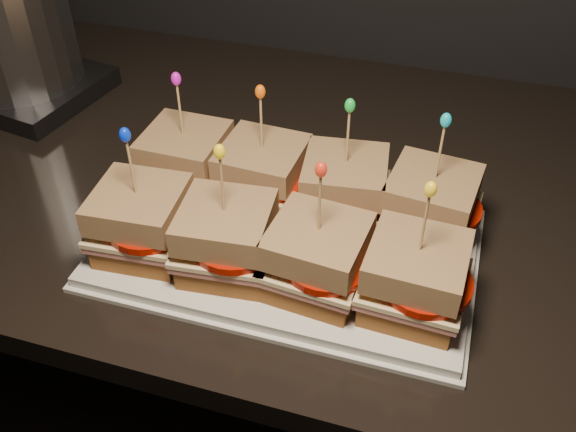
# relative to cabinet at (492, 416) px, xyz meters

# --- Properties ---
(cabinet) EXTENTS (2.28, 0.70, 0.83)m
(cabinet) POSITION_rel_cabinet_xyz_m (0.00, 0.00, 0.00)
(cabinet) COLOR black
(cabinet) RESTS_ON ground
(granite_slab) EXTENTS (2.32, 0.74, 0.03)m
(granite_slab) POSITION_rel_cabinet_xyz_m (0.00, 0.00, 0.43)
(granite_slab) COLOR black
(granite_slab) RESTS_ON cabinet
(platter) EXTENTS (0.43, 0.27, 0.02)m
(platter) POSITION_rel_cabinet_xyz_m (-0.32, -0.16, 0.46)
(platter) COLOR white
(platter) RESTS_ON granite_slab
(platter_rim) EXTENTS (0.45, 0.28, 0.01)m
(platter_rim) POSITION_rel_cabinet_xyz_m (-0.32, -0.16, 0.45)
(platter_rim) COLOR white
(platter_rim) RESTS_ON granite_slab
(sandwich_0_bread_bot) EXTENTS (0.10, 0.10, 0.03)m
(sandwich_0_bread_bot) POSITION_rel_cabinet_xyz_m (-0.48, -0.10, 0.48)
(sandwich_0_bread_bot) COLOR brown
(sandwich_0_bread_bot) RESTS_ON platter
(sandwich_0_ham) EXTENTS (0.11, 0.10, 0.01)m
(sandwich_0_ham) POSITION_rel_cabinet_xyz_m (-0.48, -0.10, 0.50)
(sandwich_0_ham) COLOR #B85C51
(sandwich_0_ham) RESTS_ON sandwich_0_bread_bot
(sandwich_0_cheese) EXTENTS (0.11, 0.10, 0.01)m
(sandwich_0_cheese) POSITION_rel_cabinet_xyz_m (-0.48, -0.10, 0.50)
(sandwich_0_cheese) COLOR #FEE1A2
(sandwich_0_cheese) RESTS_ON sandwich_0_ham
(sandwich_0_tomato) EXTENTS (0.10, 0.10, 0.01)m
(sandwich_0_tomato) POSITION_rel_cabinet_xyz_m (-0.47, -0.10, 0.51)
(sandwich_0_tomato) COLOR #AB1304
(sandwich_0_tomato) RESTS_ON sandwich_0_cheese
(sandwich_0_bread_top) EXTENTS (0.10, 0.10, 0.03)m
(sandwich_0_bread_top) POSITION_rel_cabinet_xyz_m (-0.48, -0.10, 0.53)
(sandwich_0_bread_top) COLOR #692D0E
(sandwich_0_bread_top) RESTS_ON sandwich_0_tomato
(sandwich_0_pick) EXTENTS (0.00, 0.00, 0.09)m
(sandwich_0_pick) POSITION_rel_cabinet_xyz_m (-0.48, -0.10, 0.58)
(sandwich_0_pick) COLOR tan
(sandwich_0_pick) RESTS_ON sandwich_0_bread_top
(sandwich_0_frill) EXTENTS (0.01, 0.01, 0.02)m
(sandwich_0_frill) POSITION_rel_cabinet_xyz_m (-0.48, -0.10, 0.62)
(sandwich_0_frill) COLOR #C714B7
(sandwich_0_frill) RESTS_ON sandwich_0_pick
(sandwich_1_bread_bot) EXTENTS (0.10, 0.10, 0.03)m
(sandwich_1_bread_bot) POSITION_rel_cabinet_xyz_m (-0.37, -0.10, 0.48)
(sandwich_1_bread_bot) COLOR brown
(sandwich_1_bread_bot) RESTS_ON platter
(sandwich_1_ham) EXTENTS (0.11, 0.11, 0.01)m
(sandwich_1_ham) POSITION_rel_cabinet_xyz_m (-0.37, -0.10, 0.50)
(sandwich_1_ham) COLOR #B85C51
(sandwich_1_ham) RESTS_ON sandwich_1_bread_bot
(sandwich_1_cheese) EXTENTS (0.11, 0.11, 0.01)m
(sandwich_1_cheese) POSITION_rel_cabinet_xyz_m (-0.37, -0.10, 0.50)
(sandwich_1_cheese) COLOR #FEE1A2
(sandwich_1_cheese) RESTS_ON sandwich_1_ham
(sandwich_1_tomato) EXTENTS (0.10, 0.10, 0.01)m
(sandwich_1_tomato) POSITION_rel_cabinet_xyz_m (-0.36, -0.10, 0.51)
(sandwich_1_tomato) COLOR #AB1304
(sandwich_1_tomato) RESTS_ON sandwich_1_cheese
(sandwich_1_bread_top) EXTENTS (0.10, 0.10, 0.03)m
(sandwich_1_bread_top) POSITION_rel_cabinet_xyz_m (-0.37, -0.10, 0.53)
(sandwich_1_bread_top) COLOR #692D0E
(sandwich_1_bread_top) RESTS_ON sandwich_1_tomato
(sandwich_1_pick) EXTENTS (0.00, 0.00, 0.09)m
(sandwich_1_pick) POSITION_rel_cabinet_xyz_m (-0.37, -0.10, 0.58)
(sandwich_1_pick) COLOR tan
(sandwich_1_pick) RESTS_ON sandwich_1_bread_top
(sandwich_1_frill) EXTENTS (0.01, 0.01, 0.02)m
(sandwich_1_frill) POSITION_rel_cabinet_xyz_m (-0.37, -0.10, 0.62)
(sandwich_1_frill) COLOR #E9580A
(sandwich_1_frill) RESTS_ON sandwich_1_pick
(sandwich_2_bread_bot) EXTENTS (0.11, 0.11, 0.03)m
(sandwich_2_bread_bot) POSITION_rel_cabinet_xyz_m (-0.27, -0.10, 0.48)
(sandwich_2_bread_bot) COLOR brown
(sandwich_2_bread_bot) RESTS_ON platter
(sandwich_2_ham) EXTENTS (0.12, 0.11, 0.01)m
(sandwich_2_ham) POSITION_rel_cabinet_xyz_m (-0.27, -0.10, 0.50)
(sandwich_2_ham) COLOR #B85C51
(sandwich_2_ham) RESTS_ON sandwich_2_bread_bot
(sandwich_2_cheese) EXTENTS (0.12, 0.12, 0.01)m
(sandwich_2_cheese) POSITION_rel_cabinet_xyz_m (-0.27, -0.10, 0.50)
(sandwich_2_cheese) COLOR #FEE1A2
(sandwich_2_cheese) RESTS_ON sandwich_2_ham
(sandwich_2_tomato) EXTENTS (0.10, 0.10, 0.01)m
(sandwich_2_tomato) POSITION_rel_cabinet_xyz_m (-0.26, -0.10, 0.51)
(sandwich_2_tomato) COLOR #AB1304
(sandwich_2_tomato) RESTS_ON sandwich_2_cheese
(sandwich_2_bread_top) EXTENTS (0.11, 0.11, 0.03)m
(sandwich_2_bread_top) POSITION_rel_cabinet_xyz_m (-0.27, -0.10, 0.53)
(sandwich_2_bread_top) COLOR #692D0E
(sandwich_2_bread_top) RESTS_ON sandwich_2_tomato
(sandwich_2_pick) EXTENTS (0.00, 0.00, 0.09)m
(sandwich_2_pick) POSITION_rel_cabinet_xyz_m (-0.27, -0.10, 0.58)
(sandwich_2_pick) COLOR tan
(sandwich_2_pick) RESTS_ON sandwich_2_bread_top
(sandwich_2_frill) EXTENTS (0.01, 0.01, 0.02)m
(sandwich_2_frill) POSITION_rel_cabinet_xyz_m (-0.27, -0.10, 0.62)
(sandwich_2_frill) COLOR green
(sandwich_2_frill) RESTS_ON sandwich_2_pick
(sandwich_3_bread_bot) EXTENTS (0.11, 0.11, 0.03)m
(sandwich_3_bread_bot) POSITION_rel_cabinet_xyz_m (-0.17, -0.10, 0.48)
(sandwich_3_bread_bot) COLOR brown
(sandwich_3_bread_bot) RESTS_ON platter
(sandwich_3_ham) EXTENTS (0.12, 0.11, 0.01)m
(sandwich_3_ham) POSITION_rel_cabinet_xyz_m (-0.17, -0.10, 0.50)
(sandwich_3_ham) COLOR #B85C51
(sandwich_3_ham) RESTS_ON sandwich_3_bread_bot
(sandwich_3_cheese) EXTENTS (0.12, 0.11, 0.01)m
(sandwich_3_cheese) POSITION_rel_cabinet_xyz_m (-0.17, -0.10, 0.50)
(sandwich_3_cheese) COLOR #FEE1A2
(sandwich_3_cheese) RESTS_ON sandwich_3_ham
(sandwich_3_tomato) EXTENTS (0.10, 0.10, 0.01)m
(sandwich_3_tomato) POSITION_rel_cabinet_xyz_m (-0.15, -0.10, 0.51)
(sandwich_3_tomato) COLOR #AB1304
(sandwich_3_tomato) RESTS_ON sandwich_3_cheese
(sandwich_3_bread_top) EXTENTS (0.11, 0.11, 0.03)m
(sandwich_3_bread_top) POSITION_rel_cabinet_xyz_m (-0.17, -0.10, 0.53)
(sandwich_3_bread_top) COLOR #692D0E
(sandwich_3_bread_top) RESTS_ON sandwich_3_tomato
(sandwich_3_pick) EXTENTS (0.00, 0.00, 0.09)m
(sandwich_3_pick) POSITION_rel_cabinet_xyz_m (-0.17, -0.10, 0.58)
(sandwich_3_pick) COLOR tan
(sandwich_3_pick) RESTS_ON sandwich_3_bread_top
(sandwich_3_frill) EXTENTS (0.01, 0.01, 0.02)m
(sandwich_3_frill) POSITION_rel_cabinet_xyz_m (-0.17, -0.10, 0.62)
(sandwich_3_frill) COLOR #10A7B7
(sandwich_3_frill) RESTS_ON sandwich_3_pick
(sandwich_4_bread_bot) EXTENTS (0.10, 0.10, 0.03)m
(sandwich_4_bread_bot) POSITION_rel_cabinet_xyz_m (-0.48, -0.22, 0.48)
(sandwich_4_bread_bot) COLOR brown
(sandwich_4_bread_bot) RESTS_ON platter
(sandwich_4_ham) EXTENTS (0.11, 0.11, 0.01)m
(sandwich_4_ham) POSITION_rel_cabinet_xyz_m (-0.48, -0.22, 0.50)
(sandwich_4_ham) COLOR #B85C51
(sandwich_4_ham) RESTS_ON sandwich_4_bread_bot
(sandwich_4_cheese) EXTENTS (0.11, 0.11, 0.01)m
(sandwich_4_cheese) POSITION_rel_cabinet_xyz_m (-0.48, -0.22, 0.50)
(sandwich_4_cheese) COLOR #FEE1A2
(sandwich_4_cheese) RESTS_ON sandwich_4_ham
(sandwich_4_tomato) EXTENTS (0.10, 0.10, 0.01)m
(sandwich_4_tomato) POSITION_rel_cabinet_xyz_m (-0.47, -0.23, 0.51)
(sandwich_4_tomato) COLOR #AB1304
(sandwich_4_tomato) RESTS_ON sandwich_4_cheese
(sandwich_4_bread_top) EXTENTS (0.10, 0.10, 0.03)m
(sandwich_4_bread_top) POSITION_rel_cabinet_xyz_m (-0.48, -0.22, 0.53)
(sandwich_4_bread_top) COLOR #692D0E
(sandwich_4_bread_top) RESTS_ON sandwich_4_tomato
(sandwich_4_pick) EXTENTS (0.00, 0.00, 0.09)m
(sandwich_4_pick) POSITION_rel_cabinet_xyz_m (-0.48, -0.22, 0.58)
(sandwich_4_pick) COLOR tan
(sandwich_4_pick) RESTS_ON sandwich_4_bread_top
(sandwich_4_frill) EXTENTS (0.01, 0.01, 0.02)m
(sandwich_4_frill) POSITION_rel_cabinet_xyz_m (-0.48, -0.22, 0.62)
(sandwich_4_frill) COLOR #0628DC
(sandwich_4_frill) RESTS_ON sandwich_4_pick
(sandwich_5_bread_bot) EXTENTS (0.10, 0.10, 0.03)m
(sandwich_5_bread_bot) POSITION_rel_cabinet_xyz_m (-0.37, -0.22, 0.48)
(sandwich_5_bread_bot) COLOR brown
(sandwich_5_bread_bot) RESTS_ON platter
(sandwich_5_ham) EXTENTS (0.11, 0.11, 0.01)m
(sandwich_5_ham) POSITION_rel_cabinet_xyz_m (-0.37, -0.22, 0.50)
(sandwich_5_ham) COLOR #B85C51
(sandwich_5_ham) RESTS_ON sandwich_5_bread_bot
(sandwich_5_cheese) EXTENTS (0.12, 0.11, 0.01)m
(sandwich_5_cheese) POSITION_rel_cabinet_xyz_m (-0.37, -0.22, 0.50)
(sandwich_5_cheese) COLOR #FEE1A2
(sandwich_5_cheese) RESTS_ON sandwich_5_ham
(sandwich_5_tomato) EXTENTS (0.10, 0.10, 0.01)m
(sandwich_5_tomato) POSITION_rel_cabinet_xyz_m (-0.36, -0.23, 0.51)
(sandwich_5_tomato) COLOR #AB1304
(sandwich_5_tomato) RESTS_ON sandwich_5_cheese
(sandwich_5_bread_top) EXTENTS (0.11, 0.11, 0.03)m
(sandwich_5_bread_top) POSITION_rel_cabinet_xyz_m (-0.37, -0.22, 0.53)
(sandwich_5_bread_top) COLOR #692D0E
(sandwich_5_bread_top) RESTS_ON sandwich_5_tomato
(sandwich_5_pick) EXTENTS (0.00, 0.00, 0.09)m
(sandwich_5_pick) POSITION_rel_cabinet_xyz_m (-0.37, -0.22, 0.58)
(sandwich_5_pick) COLOR tan
(sandwich_5_pick) RESTS_ON sandwich_5_bread_top
(sandwich_5_frill) EXTENTS (0.01, 0.01, 0.02)m
(sandwich_5_frill) POSITION_rel_cabinet_xyz_m (-0.37, -0.22, 0.62)
(sandwich_5_frill) COLOR yellow
(sandwich_5_frill) RESTS_ON sandwich_5_pick
(sandwich_6_bread_bot) EXTENTS (0.10, 0.10, 0.03)m
(sandwich_6_bread_bot) POSITION_rel_cabinet_xyz_m (-0.27, -0.22, 0.48)
(sandwich_6_bread_bot) COLOR brown
(sandwich_6_bread_bot) RESTS_ON platter
(sandwich_6_ham) EXTENTS (0.11, 0.11, 0.01)m
(sandwich_6_ham) POSITION_rel_cabinet_xyz_m (-0.27, -0.22, 0.50)
(sandwich_6_ham) COLOR #B85C51
(sandwich_6_ham) RESTS_ON sandwich_6_bread_bot
(sandwich_6_cheese) EXTENTS (0.12, 0.11, 0.01)m
(sandwich_6_cheese) POSITION_rel_cabinet_xyz_m (-0.27, -0.22, 0.50)
(sandwich_6_cheese) COLOR #FEE1A2
(sandwich_6_cheese) RESTS_ON sandwich_6_ham
(sandwich_6_tomato) EXTENTS (0.10, 0.10, 0.01)m
(sandwich_6_tomato) POSITION_rel_cabinet_xyz_m (-0.26, -0.23, 0.51)
(sandwich_6_tomato) COLOR #AB1304
(sandwich_6_tomato) RESTS_ON sandwich_6_cheese
(sandwich_6_bread_top) EXTENTS (0.11, 0.11, 0.03)m
(sandwich_6_bread_top) POSITION_rel_cabinet_xyz_m (-0.27, -0.22, 0.53)
(sandwich_6_bread_top) COLOR #692D0E
(sandwich_6_bread_top) RESTS_ON sandwich_6_tomato
(sandwich_6_pick) EXTENTS (0.00, 0.00, 0.09)m
(sandwich_6_pick) POSITION_rel_cabinet_xyz_m (-0.27, -0.22, 0.58)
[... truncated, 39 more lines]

